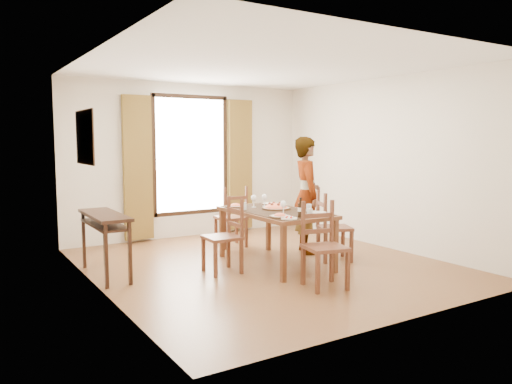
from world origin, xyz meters
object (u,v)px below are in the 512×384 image
man (306,195)px  dining_table (275,215)px  pasta_platter (276,206)px  console_table (105,223)px

man → dining_table: bearing=136.3°
man → pasta_platter: 0.81m
man → pasta_platter: (-0.75, -0.29, -0.08)m
pasta_platter → dining_table: bearing=-131.7°
dining_table → man: size_ratio=0.96×
pasta_platter → man: bearing=20.9°
console_table → pasta_platter: (2.22, -0.56, 0.12)m
dining_table → pasta_platter: (0.07, 0.08, 0.12)m
dining_table → pasta_platter: bearing=48.3°
man → pasta_platter: man is taller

